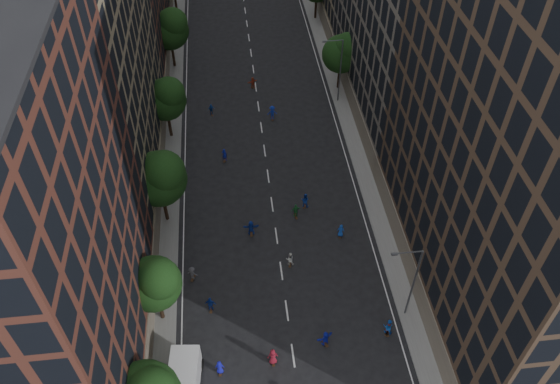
% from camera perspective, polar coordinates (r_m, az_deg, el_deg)
% --- Properties ---
extents(ground, '(240.00, 240.00, 0.00)m').
position_cam_1_polar(ground, '(68.82, -1.92, 6.51)').
color(ground, black).
rests_on(ground, ground).
extents(sidewalk_left, '(4.00, 105.00, 0.15)m').
position_cam_1_polar(sidewalk_left, '(75.16, -11.71, 9.33)').
color(sidewalk_left, slate).
rests_on(sidewalk_left, ground).
extents(sidewalk_right, '(4.00, 105.00, 0.15)m').
position_cam_1_polar(sidewalk_right, '(76.32, 6.74, 10.62)').
color(sidewalk_right, slate).
rests_on(sidewalk_right, ground).
extents(bldg_left_a, '(14.00, 22.00, 30.00)m').
position_cam_1_polar(bldg_left_a, '(40.28, -26.63, -4.91)').
color(bldg_left_a, '#51291F').
rests_on(bldg_left_a, ground).
extents(bldg_left_b, '(14.00, 26.00, 34.00)m').
position_cam_1_polar(bldg_left_b, '(57.27, -21.90, 15.01)').
color(bldg_left_b, '#817254').
rests_on(bldg_left_b, ground).
extents(bldg_right_a, '(14.00, 30.00, 36.00)m').
position_cam_1_polar(bldg_right_a, '(44.23, 26.08, 5.77)').
color(bldg_right_a, '#463425').
rests_on(bldg_right_a, ground).
extents(tree_left_1, '(4.80, 4.80, 8.21)m').
position_cam_1_polar(tree_left_1, '(46.96, -12.93, -9.19)').
color(tree_left_1, black).
rests_on(tree_left_1, ground).
extents(tree_left_2, '(5.60, 5.60, 9.45)m').
position_cam_1_polar(tree_left_2, '(54.32, -12.40, 1.57)').
color(tree_left_2, black).
rests_on(tree_left_2, ground).
extents(tree_left_3, '(5.00, 5.00, 8.58)m').
position_cam_1_polar(tree_left_3, '(65.56, -11.81, 9.62)').
color(tree_left_3, black).
rests_on(tree_left_3, ground).
extents(tree_left_4, '(5.40, 5.40, 9.08)m').
position_cam_1_polar(tree_left_4, '(79.04, -11.39, 16.45)').
color(tree_left_4, black).
rests_on(tree_left_4, ground).
extents(tree_right_a, '(5.00, 5.00, 8.39)m').
position_cam_1_polar(tree_right_a, '(73.52, 6.57, 14.32)').
color(tree_right_a, black).
rests_on(tree_right_a, ground).
extents(streetlamp_near, '(2.64, 0.22, 9.06)m').
position_cam_1_polar(streetlamp_near, '(47.72, 13.61, -8.94)').
color(streetlamp_near, '#595B60').
rests_on(streetlamp_near, ground).
extents(streetlamp_far, '(2.64, 0.22, 9.06)m').
position_cam_1_polar(streetlamp_far, '(71.18, 6.17, 12.81)').
color(streetlamp_far, '#595B60').
rests_on(streetlamp_far, ground).
extents(cargo_van, '(2.99, 5.48, 2.80)m').
position_cam_1_polar(cargo_van, '(46.53, -10.02, -18.95)').
color(cargo_van, white).
rests_on(cargo_van, ground).
extents(skater_0, '(0.79, 0.54, 1.55)m').
position_cam_1_polar(skater_0, '(47.49, -6.32, -17.76)').
color(skater_0, '#1718BC').
rests_on(skater_0, ground).
extents(skater_2, '(1.06, 0.96, 1.79)m').
position_cam_1_polar(skater_2, '(49.84, 11.22, -13.65)').
color(skater_2, blue).
rests_on(skater_2, ground).
extents(skater_4, '(1.07, 0.59, 1.72)m').
position_cam_1_polar(skater_4, '(50.60, -7.26, -11.56)').
color(skater_4, navy).
rests_on(skater_4, ground).
extents(skater_5, '(1.61, 1.10, 1.66)m').
position_cam_1_polar(skater_5, '(48.59, 4.77, -15.01)').
color(skater_5, '#151FAC').
rests_on(skater_5, ground).
extents(skater_6, '(0.94, 0.65, 1.83)m').
position_cam_1_polar(skater_6, '(47.52, -0.75, -16.84)').
color(skater_6, maroon).
rests_on(skater_6, ground).
extents(skater_7, '(0.58, 0.40, 1.52)m').
position_cam_1_polar(skater_7, '(49.92, 11.22, -13.80)').
color(skater_7, maroon).
rests_on(skater_7, ground).
extents(skater_8, '(0.83, 0.68, 1.59)m').
position_cam_1_polar(skater_8, '(53.29, 1.05, -7.04)').
color(skater_8, silver).
rests_on(skater_8, ground).
extents(skater_9, '(1.13, 0.90, 1.54)m').
position_cam_1_polar(skater_9, '(52.94, -9.15, -8.41)').
color(skater_9, '#444549').
rests_on(skater_9, ground).
extents(skater_10, '(1.08, 0.58, 1.76)m').
position_cam_1_polar(skater_10, '(57.35, 1.66, -2.00)').
color(skater_10, '#1F6930').
rests_on(skater_10, ground).
extents(skater_11, '(1.65, 0.56, 1.77)m').
position_cam_1_polar(skater_11, '(55.79, -3.04, -3.80)').
color(skater_11, navy).
rests_on(skater_11, ground).
extents(skater_12, '(0.87, 0.71, 1.53)m').
position_cam_1_polar(skater_12, '(55.98, 6.37, -4.06)').
color(skater_12, '#1440A6').
rests_on(skater_12, ground).
extents(skater_13, '(0.72, 0.61, 1.68)m').
position_cam_1_polar(skater_13, '(64.14, -5.82, 3.86)').
color(skater_13, '#141FAA').
rests_on(skater_13, ground).
extents(skater_14, '(1.05, 0.95, 1.77)m').
position_cam_1_polar(skater_14, '(58.44, 2.63, -0.90)').
color(skater_14, '#1437A3').
rests_on(skater_14, ground).
extents(skater_15, '(1.27, 0.76, 1.92)m').
position_cam_1_polar(skater_15, '(69.96, -0.82, 8.26)').
color(skater_15, '#122797').
rests_on(skater_15, ground).
extents(skater_16, '(0.94, 0.52, 1.52)m').
position_cam_1_polar(skater_16, '(71.39, -7.19, 8.52)').
color(skater_16, '#13439F').
rests_on(skater_16, ground).
extents(skater_17, '(1.47, 0.97, 1.52)m').
position_cam_1_polar(skater_17, '(75.98, -2.86, 11.33)').
color(skater_17, '#A9361C').
rests_on(skater_17, ground).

